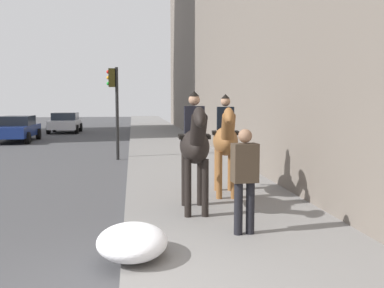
# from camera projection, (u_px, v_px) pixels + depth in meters

# --- Properties ---
(mounted_horse_near) EXTENTS (2.15, 0.63, 2.33)m
(mounted_horse_near) POSITION_uv_depth(u_px,v_px,m) (195.00, 145.00, 8.43)
(mounted_horse_near) COLOR black
(mounted_horse_near) RESTS_ON sidewalk_slab
(mounted_horse_far) EXTENTS (2.15, 0.76, 2.30)m
(mounted_horse_far) POSITION_uv_depth(u_px,v_px,m) (226.00, 139.00, 9.94)
(mounted_horse_far) COLOR brown
(mounted_horse_far) RESTS_ON sidewalk_slab
(pedestrian_greeting) EXTENTS (0.29, 0.42, 1.70)m
(pedestrian_greeting) POSITION_uv_depth(u_px,v_px,m) (245.00, 174.00, 7.02)
(pedestrian_greeting) COLOR black
(pedestrian_greeting) RESTS_ON sidewalk_slab
(car_near_lane) EXTENTS (4.60, 1.98, 1.44)m
(car_near_lane) POSITION_uv_depth(u_px,v_px,m) (17.00, 128.00, 24.65)
(car_near_lane) COLOR navy
(car_near_lane) RESTS_ON ground
(car_mid_lane) EXTENTS (3.84, 2.13, 1.44)m
(car_mid_lane) POSITION_uv_depth(u_px,v_px,m) (65.00, 122.00, 31.60)
(car_mid_lane) COLOR silver
(car_mid_lane) RESTS_ON ground
(traffic_light_near_curb) EXTENTS (0.20, 0.44, 3.54)m
(traffic_light_near_curb) POSITION_uv_depth(u_px,v_px,m) (114.00, 98.00, 16.79)
(traffic_light_near_curb) COLOR black
(traffic_light_near_curb) RESTS_ON ground
(snow_pile_near) EXTENTS (1.27, 0.97, 0.44)m
(snow_pile_near) POSITION_uv_depth(u_px,v_px,m) (132.00, 242.00, 6.04)
(snow_pile_near) COLOR white
(snow_pile_near) RESTS_ON sidewalk_slab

